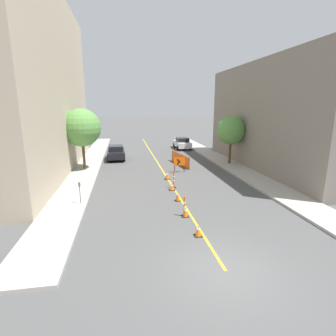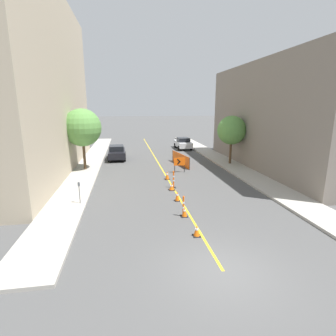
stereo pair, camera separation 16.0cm
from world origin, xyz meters
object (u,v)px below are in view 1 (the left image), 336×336
at_px(street_tree_right_near, 231,130).
at_px(traffic_cone_fifth, 167,175).
at_px(arrow_barricade_primary, 179,162).
at_px(parked_car_curb_mid, 182,143).
at_px(traffic_cone_third, 178,196).
at_px(traffic_cone_nearest, 198,231).
at_px(parked_car_curb_near, 116,152).
at_px(traffic_cone_fourth, 172,187).
at_px(parking_meter_near_curb, 80,188).
at_px(street_tree_left_near, 82,128).
at_px(delineator_post_rear, 174,180).
at_px(delineator_post_front, 184,207).
at_px(traffic_cone_second, 185,212).

bearing_deg(street_tree_right_near, traffic_cone_fifth, -148.68).
bearing_deg(arrow_barricade_primary, parked_car_curb_mid, 72.21).
bearing_deg(traffic_cone_third, street_tree_right_near, 51.97).
height_order(traffic_cone_nearest, traffic_cone_third, traffic_cone_third).
bearing_deg(arrow_barricade_primary, parked_car_curb_near, 125.37).
bearing_deg(parked_car_curb_near, traffic_cone_fifth, -65.61).
bearing_deg(traffic_cone_fourth, traffic_cone_nearest, -90.44).
relative_size(parked_car_curb_mid, street_tree_right_near, 0.90).
xyz_separation_m(parking_meter_near_curb, street_tree_left_near, (-0.94, 8.99, 2.87)).
bearing_deg(parked_car_curb_mid, traffic_cone_fifth, -107.47).
distance_m(arrow_barricade_primary, street_tree_right_near, 6.67).
relative_size(traffic_cone_fourth, street_tree_right_near, 0.10).
bearing_deg(traffic_cone_third, delineator_post_rear, 84.55).
height_order(traffic_cone_fifth, arrow_barricade_primary, arrow_barricade_primary).
relative_size(delineator_post_rear, arrow_barricade_primary, 0.95).
xyz_separation_m(parked_car_curb_near, street_tree_right_near, (11.46, -4.72, 2.71)).
bearing_deg(traffic_cone_fifth, traffic_cone_nearest, -91.04).
distance_m(traffic_cone_fifth, parking_meter_near_curb, 7.85).
xyz_separation_m(traffic_cone_nearest, parked_car_curb_near, (-4.09, 18.80, 0.53)).
relative_size(traffic_cone_third, arrow_barricade_primary, 0.47).
height_order(traffic_cone_fifth, parking_meter_near_curb, parking_meter_near_curb).
height_order(delineator_post_rear, street_tree_right_near, street_tree_right_near).
bearing_deg(traffic_cone_fifth, arrow_barricade_primary, 55.37).
xyz_separation_m(delineator_post_front, arrow_barricade_primary, (1.76, 9.53, 0.44)).
height_order(traffic_cone_nearest, arrow_barricade_primary, arrow_barricade_primary).
bearing_deg(traffic_cone_nearest, street_tree_left_near, 116.42).
xyz_separation_m(delineator_post_front, street_tree_right_near, (7.49, 11.79, 3.01)).
distance_m(traffic_cone_third, delineator_post_front, 2.40).
xyz_separation_m(traffic_cone_nearest, traffic_cone_fourth, (0.05, 6.91, -0.03)).
bearing_deg(delineator_post_front, traffic_cone_third, 86.69).
height_order(traffic_cone_second, delineator_post_rear, delineator_post_rear).
bearing_deg(parked_car_curb_near, delineator_post_rear, -69.81).
relative_size(delineator_post_rear, street_tree_right_near, 0.27).
bearing_deg(traffic_cone_fifth, street_tree_right_near, 31.32).
distance_m(traffic_cone_nearest, street_tree_right_near, 16.21).
bearing_deg(arrow_barricade_primary, parking_meter_near_curb, -141.21).
distance_m(traffic_cone_fifth, delineator_post_rear, 2.32).
bearing_deg(traffic_cone_third, traffic_cone_fourth, 88.99).
distance_m(traffic_cone_second, parked_car_curb_near, 17.05).
distance_m(traffic_cone_fifth, parked_car_curb_near, 10.06).
bearing_deg(parking_meter_near_curb, street_tree_left_near, 95.98).
bearing_deg(parking_meter_near_curb, traffic_cone_third, -1.39).
relative_size(traffic_cone_nearest, traffic_cone_fourth, 1.13).
height_order(traffic_cone_second, parked_car_curb_near, parked_car_curb_near).
xyz_separation_m(delineator_post_front, delineator_post_rear, (0.40, 5.10, 0.06)).
height_order(arrow_barricade_primary, street_tree_right_near, street_tree_right_near).
bearing_deg(traffic_cone_nearest, traffic_cone_third, 89.83).
xyz_separation_m(delineator_post_front, parking_meter_near_curb, (-5.80, 2.53, 0.60)).
bearing_deg(delineator_post_rear, parked_car_curb_mid, 75.37).
xyz_separation_m(traffic_cone_nearest, parking_meter_near_curb, (-5.92, 4.82, 0.84)).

